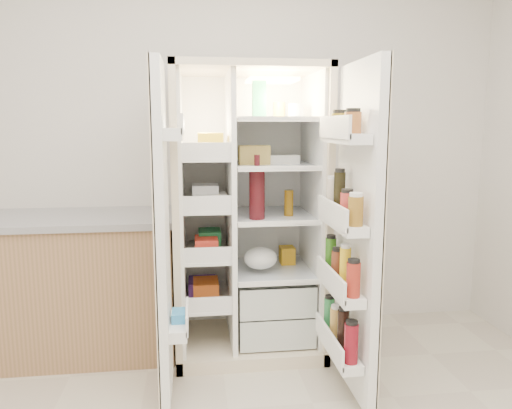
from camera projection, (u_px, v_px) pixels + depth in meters
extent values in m
cube|color=silver|center=(215.00, 139.00, 3.36)|extent=(4.00, 0.02, 2.70)
cube|color=beige|center=(243.00, 204.00, 3.39)|extent=(0.92, 0.04, 1.80)
cube|color=beige|center=(178.00, 214.00, 3.01)|extent=(0.04, 0.70, 1.80)
cube|color=beige|center=(316.00, 211.00, 3.12)|extent=(0.04, 0.70, 1.80)
cube|color=beige|center=(247.00, 69.00, 2.93)|extent=(0.92, 0.70, 0.04)
cube|color=beige|center=(248.00, 340.00, 3.20)|extent=(0.92, 0.70, 0.08)
cube|color=white|center=(243.00, 202.00, 3.36)|extent=(0.84, 0.02, 1.68)
cube|color=white|center=(182.00, 211.00, 3.01)|extent=(0.02, 0.62, 1.68)
cube|color=white|center=(311.00, 208.00, 3.11)|extent=(0.02, 0.62, 1.68)
cube|color=white|center=(231.00, 210.00, 3.05)|extent=(0.03, 0.62, 1.68)
cube|color=silver|center=(272.00, 319.00, 3.18)|extent=(0.47, 0.52, 0.19)
cube|color=silver|center=(272.00, 290.00, 3.15)|extent=(0.47, 0.52, 0.19)
cube|color=#FFD18C|center=(271.00, 80.00, 3.00)|extent=(0.30, 0.30, 0.02)
cube|color=white|center=(207.00, 297.00, 3.12)|extent=(0.28, 0.58, 0.02)
cube|color=white|center=(207.00, 252.00, 3.07)|extent=(0.28, 0.58, 0.02)
cube|color=white|center=(206.00, 205.00, 3.02)|extent=(0.28, 0.58, 0.02)
cube|color=white|center=(205.00, 157.00, 2.98)|extent=(0.28, 0.58, 0.02)
cube|color=white|center=(272.00, 269.00, 3.15)|extent=(0.49, 0.58, 0.01)
cube|color=white|center=(272.00, 215.00, 3.09)|extent=(0.49, 0.58, 0.01)
cube|color=white|center=(272.00, 165.00, 3.04)|extent=(0.49, 0.58, 0.02)
cube|color=white|center=(273.00, 120.00, 2.99)|extent=(0.49, 0.58, 0.02)
cube|color=orange|center=(207.00, 288.00, 3.11)|extent=(0.16, 0.20, 0.10)
cube|color=#227E46|center=(206.00, 241.00, 3.06)|extent=(0.14, 0.18, 0.12)
cube|color=white|center=(206.00, 198.00, 3.02)|extent=(0.20, 0.22, 0.07)
cube|color=yellow|center=(205.00, 144.00, 2.96)|extent=(0.15, 0.16, 0.14)
cube|color=#63339A|center=(207.00, 289.00, 3.11)|extent=(0.18, 0.20, 0.09)
cube|color=#F73E2B|center=(206.00, 243.00, 3.06)|extent=(0.14, 0.18, 0.10)
cube|color=white|center=(206.00, 194.00, 3.01)|extent=(0.16, 0.16, 0.12)
sphere|color=orange|center=(255.00, 334.00, 3.10)|extent=(0.07, 0.07, 0.07)
sphere|color=orange|center=(268.00, 331.00, 3.15)|extent=(0.07, 0.07, 0.07)
sphere|color=orange|center=(284.00, 333.00, 3.12)|extent=(0.07, 0.07, 0.07)
sphere|color=orange|center=(259.00, 325.00, 3.24)|extent=(0.07, 0.07, 0.07)
sphere|color=orange|center=(275.00, 325.00, 3.23)|extent=(0.07, 0.07, 0.07)
sphere|color=orange|center=(290.00, 327.00, 3.21)|extent=(0.07, 0.07, 0.07)
ellipsoid|color=#4B7D29|center=(272.00, 287.00, 3.17)|extent=(0.26, 0.24, 0.11)
cylinder|color=#400D12|center=(257.00, 195.00, 2.90)|extent=(0.09, 0.09, 0.30)
cylinder|color=brown|center=(289.00, 203.00, 3.01)|extent=(0.06, 0.06, 0.16)
cube|color=#278F51|center=(259.00, 99.00, 2.93)|extent=(0.08, 0.08, 0.23)
cylinder|color=white|center=(296.00, 111.00, 3.01)|extent=(0.10, 0.10, 0.09)
cylinder|color=#A78C26|center=(279.00, 110.00, 3.04)|extent=(0.08, 0.08, 0.10)
cube|color=silver|center=(282.00, 159.00, 3.04)|extent=(0.21, 0.09, 0.05)
cube|color=#A98F43|center=(254.00, 155.00, 2.98)|extent=(0.19, 0.10, 0.11)
ellipsoid|color=silver|center=(260.00, 263.00, 3.03)|extent=(0.21, 0.19, 0.14)
cube|color=orange|center=(287.00, 255.00, 3.25)|extent=(0.09, 0.11, 0.11)
cube|color=white|center=(162.00, 233.00, 2.46)|extent=(0.05, 0.40, 1.72)
cube|color=beige|center=(157.00, 234.00, 2.46)|extent=(0.01, 0.40, 1.72)
cube|color=white|center=(179.00, 326.00, 2.55)|extent=(0.09, 0.32, 0.06)
cube|color=white|center=(174.00, 134.00, 2.39)|extent=(0.09, 0.32, 0.06)
cube|color=#338CCC|center=(179.00, 320.00, 2.55)|extent=(0.07, 0.12, 0.10)
cube|color=white|center=(358.00, 232.00, 2.50)|extent=(0.05, 0.58, 1.72)
cube|color=beige|center=(362.00, 232.00, 2.51)|extent=(0.01, 0.58, 1.72)
cube|color=white|center=(338.00, 349.00, 2.59)|extent=(0.11, 0.50, 0.05)
cube|color=white|center=(340.00, 288.00, 2.54)|extent=(0.11, 0.50, 0.05)
cube|color=white|center=(342.00, 223.00, 2.48)|extent=(0.11, 0.50, 0.05)
cube|color=white|center=(345.00, 138.00, 2.42)|extent=(0.11, 0.50, 0.05)
cylinder|color=maroon|center=(351.00, 343.00, 2.38)|extent=(0.07, 0.07, 0.20)
cylinder|color=black|center=(343.00, 331.00, 2.50)|extent=(0.06, 0.06, 0.22)
cylinder|color=#B88A3D|center=(336.00, 324.00, 2.63)|extent=(0.06, 0.06, 0.18)
cylinder|color=#2B8244|center=(329.00, 314.00, 2.76)|extent=(0.06, 0.06, 0.19)
cylinder|color=maroon|center=(353.00, 280.00, 2.33)|extent=(0.07, 0.07, 0.17)
cylinder|color=yellow|center=(345.00, 268.00, 2.45)|extent=(0.06, 0.06, 0.21)
cylinder|color=brown|center=(337.00, 266.00, 2.58)|extent=(0.07, 0.07, 0.16)
cylinder|color=#2B6617|center=(331.00, 256.00, 2.71)|extent=(0.06, 0.06, 0.20)
cylinder|color=brown|center=(356.00, 211.00, 2.27)|extent=(0.07, 0.07, 0.14)
cylinder|color=#B4342E|center=(347.00, 207.00, 2.40)|extent=(0.07, 0.07, 0.14)
cylinder|color=black|center=(339.00, 194.00, 2.52)|extent=(0.06, 0.06, 0.23)
cylinder|color=beige|center=(332.00, 195.00, 2.65)|extent=(0.06, 0.06, 0.18)
cylinder|color=brown|center=(353.00, 123.00, 2.29)|extent=(0.08, 0.08, 0.10)
cylinder|color=olive|center=(339.00, 123.00, 2.50)|extent=(0.08, 0.08, 0.10)
cube|color=#996F4C|center=(80.00, 288.00, 3.08)|extent=(1.19, 0.61, 0.85)
cube|color=#98989D|center=(76.00, 219.00, 3.01)|extent=(1.23, 0.65, 0.04)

